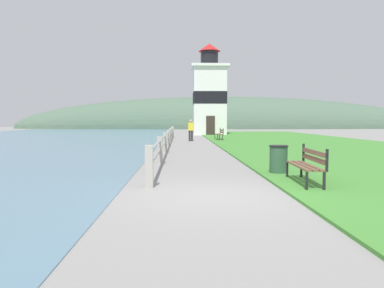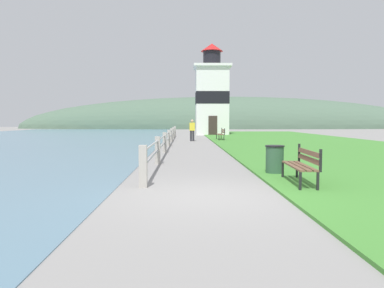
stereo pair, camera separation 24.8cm
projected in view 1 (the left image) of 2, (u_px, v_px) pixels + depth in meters
The scene contains 9 objects.
ground_plane at pixel (215, 196), 7.67m from camera, with size 160.00×160.00×0.00m, color gray.
grass_verge at pixel (305, 143), 24.70m from camera, with size 12.00×50.50×0.06m.
seawall_railing at pixel (168, 137), 22.36m from camera, with size 0.18×27.80×0.98m.
park_bench_near at pixel (308, 163), 8.90m from camera, with size 0.58×1.91×0.94m.
park_bench_midway at pixel (220, 133), 28.91m from camera, with size 0.49×2.00×0.94m.
lighthouse at pixel (209, 96), 39.71m from camera, with size 3.88×3.88×9.62m.
person_strolling at pixel (191, 129), 27.75m from camera, with size 0.41×0.24×1.61m.
trash_bin at pixel (278, 160), 10.64m from camera, with size 0.54×0.54×0.84m.
distant_hillside at pixel (226, 128), 71.43m from camera, with size 80.00×16.00×12.00m.
Camera 1 is at (-0.71, -7.57, 1.55)m, focal length 35.00 mm.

